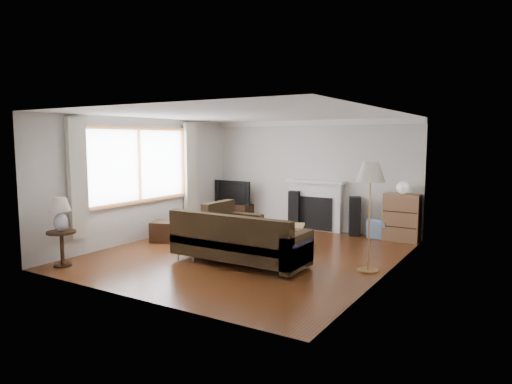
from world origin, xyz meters
The scene contains 17 objects.
room centered at (0.00, 0.00, 1.25)m, with size 5.10×5.60×2.54m.
window centered at (-2.45, -0.20, 1.55)m, with size 0.12×2.74×1.54m, color brown.
curtain_near centered at (-2.40, -1.72, 1.40)m, with size 0.10×0.35×2.10m, color beige.
curtain_far centered at (-2.40, 1.32, 1.40)m, with size 0.10×0.35×2.10m, color beige.
fireplace centered at (0.15, 2.64, 0.57)m, with size 1.40×0.26×1.15m, color white.
tv_stand centered at (-2.00, 2.50, 0.23)m, with size 0.94×0.42×0.47m, color black.
television centered at (-1.96, 2.50, 0.76)m, with size 1.02×0.13×0.59m, color black.
speaker_left centered at (-0.32, 2.55, 0.44)m, with size 0.25×0.30×0.89m, color black.
speaker_right centered at (1.12, 2.54, 0.42)m, with size 0.23×0.28×0.84m, color black.
bookshelf centered at (2.12, 2.53, 0.49)m, with size 0.71×0.34×0.97m, color brown.
globe_lamp centered at (2.12, 2.53, 1.10)m, with size 0.25×0.25×0.25m, color white.
sectional_sofa centered at (0.24, -0.61, 0.40)m, with size 2.50×1.83×0.81m, color black.
coffee_table centered at (0.12, 0.87, 0.21)m, with size 1.06×0.58×0.42m, color #A4794E.
footstool centered at (-1.98, -0.02, 0.21)m, with size 0.49×0.49×0.41m, color black.
floor_lamp centered at (2.22, 0.05, 0.87)m, with size 0.45×0.45×1.73m, color #A27138.
side_table centered at (-2.15, -2.26, 0.29)m, with size 0.46×0.46×0.58m, color black.
table_lamp centered at (-2.15, -2.26, 0.85)m, with size 0.34×0.34×0.55m, color silver.
Camera 1 is at (4.36, -6.83, 2.06)m, focal length 32.00 mm.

